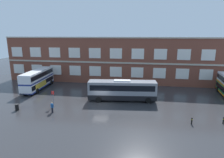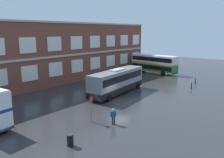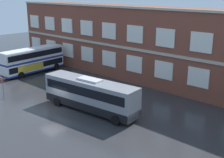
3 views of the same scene
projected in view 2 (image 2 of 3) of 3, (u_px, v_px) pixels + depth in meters
The scene contains 9 objects.
ground_plane at pixel (107, 99), 33.29m from camera, with size 120.00×120.00×0.00m, color #2B2B2D.
brick_terminal_building at pixel (41, 54), 42.47m from camera, with size 55.09×8.19×11.06m.
double_decker_middle at pixel (154, 63), 54.06m from camera, with size 3.70×11.20×4.07m.
touring_coach at pixel (117, 81), 35.99m from camera, with size 12.20×3.83×3.80m.
waiting_passenger at pixel (113, 116), 24.21m from camera, with size 0.59×0.44×1.70m.
bus_stand_flag at pixel (91, 107), 24.79m from camera, with size 0.44×0.10×2.70m.
station_litter_bin at pixel (70, 140), 19.72m from camera, with size 0.60×0.60×1.03m.
safety_bollard_west at pixel (195, 81), 43.13m from camera, with size 0.19×0.19×0.95m.
safety_bollard_east at pixel (191, 86), 39.35m from camera, with size 0.19×0.19×0.95m.
Camera 2 is at (-24.66, -18.49, 9.43)m, focal length 37.98 mm.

